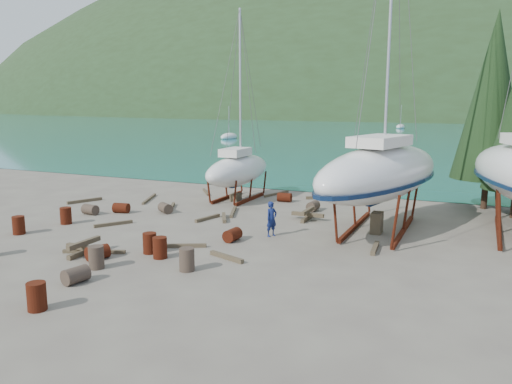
% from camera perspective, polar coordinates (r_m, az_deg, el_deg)
% --- Properties ---
extents(ground, '(600.00, 600.00, 0.00)m').
position_cam_1_polar(ground, '(22.06, -5.55, -6.37)').
color(ground, '#5F554B').
rests_on(ground, ground).
extents(bay_water, '(700.00, 700.00, 0.00)m').
position_cam_1_polar(bay_water, '(333.54, 22.74, 8.30)').
color(bay_water, '#19767E').
rests_on(bay_water, ground).
extents(far_hill, '(800.00, 360.00, 110.00)m').
position_cam_1_polar(far_hill, '(338.53, 22.77, 8.32)').
color(far_hill, '#23341A').
rests_on(far_hill, ground).
extents(far_house_left, '(6.60, 5.60, 5.60)m').
position_cam_1_polar(far_house_left, '(219.97, 5.67, 9.24)').
color(far_house_left, beige).
rests_on(far_house_left, ground).
extents(far_house_center, '(6.60, 5.60, 5.60)m').
position_cam_1_polar(far_house_center, '(210.57, 16.15, 8.85)').
color(far_house_center, beige).
rests_on(far_house_center, ground).
extents(cypress_back_left, '(4.14, 4.14, 11.50)m').
position_cam_1_polar(cypress_back_left, '(32.32, 25.43, 9.91)').
color(cypress_back_left, black).
rests_on(cypress_back_left, ground).
extents(moored_boat_left, '(2.00, 5.00, 6.05)m').
position_cam_1_polar(moored_boat_left, '(88.40, -3.10, 6.33)').
color(moored_boat_left, silver).
rests_on(moored_boat_left, ground).
extents(moored_boat_mid, '(2.00, 5.00, 6.05)m').
position_cam_1_polar(moored_boat_mid, '(98.49, 24.05, 5.86)').
color(moored_boat_mid, silver).
rests_on(moored_boat_mid, ground).
extents(moored_boat_far, '(2.00, 5.00, 6.05)m').
position_cam_1_polar(moored_boat_far, '(129.78, 16.18, 7.16)').
color(moored_boat_far, silver).
rests_on(moored_boat_far, ground).
extents(large_sailboat_near, '(6.00, 12.01, 18.19)m').
position_cam_1_polar(large_sailboat_near, '(25.05, 14.10, 2.21)').
color(large_sailboat_near, silver).
rests_on(large_sailboat_near, ground).
extents(small_sailboat_shore, '(2.37, 7.54, 12.06)m').
position_cam_1_polar(small_sailboat_shore, '(32.39, -2.07, 2.57)').
color(small_sailboat_shore, silver).
rests_on(small_sailboat_shore, ground).
extents(worker, '(0.63, 0.73, 1.68)m').
position_cam_1_polar(worker, '(23.66, 1.79, -3.09)').
color(worker, '#121E51').
rests_on(worker, ground).
extents(drum_0, '(0.58, 0.58, 0.88)m').
position_cam_1_polar(drum_0, '(26.69, -25.49, -3.45)').
color(drum_0, '#591A0F').
rests_on(drum_0, ground).
extents(drum_1, '(0.74, 0.98, 0.58)m').
position_cam_1_polar(drum_1, '(18.86, -19.90, -8.92)').
color(drum_1, '#2D2823').
rests_on(drum_1, ground).
extents(drum_2, '(0.97, 0.73, 0.58)m').
position_cam_1_polar(drum_2, '(29.76, -15.15, -1.77)').
color(drum_2, '#591A0F').
rests_on(drum_2, ground).
extents(drum_3, '(0.58, 0.58, 0.88)m').
position_cam_1_polar(drum_3, '(16.91, -23.78, -10.87)').
color(drum_3, '#591A0F').
rests_on(drum_3, ground).
extents(drum_4, '(0.93, 0.65, 0.58)m').
position_cam_1_polar(drum_4, '(31.99, 3.28, -0.61)').
color(drum_4, '#591A0F').
rests_on(drum_4, ground).
extents(drum_6, '(0.64, 0.92, 0.58)m').
position_cam_1_polar(drum_6, '(22.96, -2.71, -4.92)').
color(drum_6, '#591A0F').
rests_on(drum_6, ground).
extents(drum_8, '(0.58, 0.58, 0.88)m').
position_cam_1_polar(drum_8, '(27.94, -20.91, -2.55)').
color(drum_8, '#591A0F').
rests_on(drum_8, ground).
extents(drum_9, '(1.05, 0.96, 0.58)m').
position_cam_1_polar(drum_9, '(29.16, -10.33, -1.82)').
color(drum_9, '#2D2823').
rests_on(drum_9, ground).
extents(drum_10, '(0.58, 0.58, 0.88)m').
position_cam_1_polar(drum_10, '(21.56, -12.05, -5.73)').
color(drum_10, '#591A0F').
rests_on(drum_10, ground).
extents(drum_11, '(0.63, 0.91, 0.58)m').
position_cam_1_polar(drum_11, '(29.43, 6.54, -1.61)').
color(drum_11, '#2D2823').
rests_on(drum_11, ground).
extents(drum_12, '(0.88, 1.04, 0.58)m').
position_cam_1_polar(drum_12, '(21.32, -17.65, -6.59)').
color(drum_12, '#591A0F').
rests_on(drum_12, ground).
extents(drum_14, '(0.58, 0.58, 0.88)m').
position_cam_1_polar(drum_14, '(20.82, -10.92, -6.27)').
color(drum_14, '#591A0F').
rests_on(drum_14, ground).
extents(drum_15, '(0.94, 0.67, 0.58)m').
position_cam_1_polar(drum_15, '(29.84, -18.42, -1.91)').
color(drum_15, '#2D2823').
rests_on(drum_15, ground).
extents(drum_16, '(0.58, 0.58, 0.88)m').
position_cam_1_polar(drum_16, '(20.16, -17.79, -7.12)').
color(drum_16, '#2D2823').
rests_on(drum_16, ground).
extents(drum_17, '(0.58, 0.58, 0.88)m').
position_cam_1_polar(drum_17, '(19.13, -7.91, -7.65)').
color(drum_17, '#2D2823').
rests_on(drum_17, ground).
extents(timber_0, '(1.54, 1.92, 0.14)m').
position_cam_1_polar(timber_0, '(35.30, -5.75, 0.01)').
color(timber_0, brown).
rests_on(timber_0, ground).
extents(timber_1, '(0.34, 1.75, 0.19)m').
position_cam_1_polar(timber_1, '(22.20, 13.44, -6.25)').
color(timber_1, brown).
rests_on(timber_1, ground).
extents(timber_2, '(1.08, 2.17, 0.19)m').
position_cam_1_polar(timber_2, '(33.70, -18.98, -0.95)').
color(timber_2, brown).
rests_on(timber_2, ground).
extents(timber_3, '(2.52, 1.13, 0.15)m').
position_cam_1_polar(timber_3, '(22.25, -18.01, -6.49)').
color(timber_3, brown).
rests_on(timber_3, ground).
extents(timber_4, '(0.58, 1.84, 0.17)m').
position_cam_1_polar(timber_4, '(27.24, -5.56, -2.99)').
color(timber_4, brown).
rests_on(timber_4, ground).
extents(timber_5, '(2.29, 1.25, 0.16)m').
position_cam_1_polar(timber_5, '(22.25, -8.89, -6.09)').
color(timber_5, brown).
rests_on(timber_5, ground).
extents(timber_6, '(1.84, 1.13, 0.19)m').
position_cam_1_polar(timber_6, '(33.16, 7.45, -0.64)').
color(timber_6, brown).
rests_on(timber_6, ground).
extents(timber_7, '(1.79, 0.78, 0.17)m').
position_cam_1_polar(timber_7, '(20.46, -3.38, -7.42)').
color(timber_7, brown).
rests_on(timber_7, ground).
extents(timber_8, '(1.09, 1.74, 0.19)m').
position_cam_1_polar(timber_8, '(27.24, -3.67, -2.94)').
color(timber_8, brown).
rests_on(timber_8, ground).
extents(timber_9, '(0.88, 2.51, 0.15)m').
position_cam_1_polar(timber_9, '(34.41, 2.36, -0.20)').
color(timber_9, brown).
rests_on(timber_9, ground).
extents(timber_10, '(1.11, 2.47, 0.16)m').
position_cam_1_polar(timber_10, '(28.73, -2.62, -2.27)').
color(timber_10, brown).
rests_on(timber_10, ground).
extents(timber_12, '(1.23, 1.77, 0.17)m').
position_cam_1_polar(timber_12, '(26.89, -15.98, -3.52)').
color(timber_12, brown).
rests_on(timber_12, ground).
extents(timber_15, '(1.36, 3.04, 0.15)m').
position_cam_1_polar(timber_15, '(33.33, -12.11, -0.77)').
color(timber_15, brown).
rests_on(timber_15, ground).
extents(timber_17, '(1.12, 1.99, 0.16)m').
position_cam_1_polar(timber_17, '(30.45, -9.62, -1.69)').
color(timber_17, brown).
rests_on(timber_17, ground).
extents(timber_pile_fore, '(1.80, 1.80, 0.60)m').
position_cam_1_polar(timber_pile_fore, '(22.13, -19.05, -6.03)').
color(timber_pile_fore, brown).
rests_on(timber_pile_fore, ground).
extents(timber_pile_aft, '(1.80, 1.80, 0.60)m').
position_cam_1_polar(timber_pile_aft, '(27.16, 5.92, -2.57)').
color(timber_pile_aft, brown).
rests_on(timber_pile_aft, ground).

